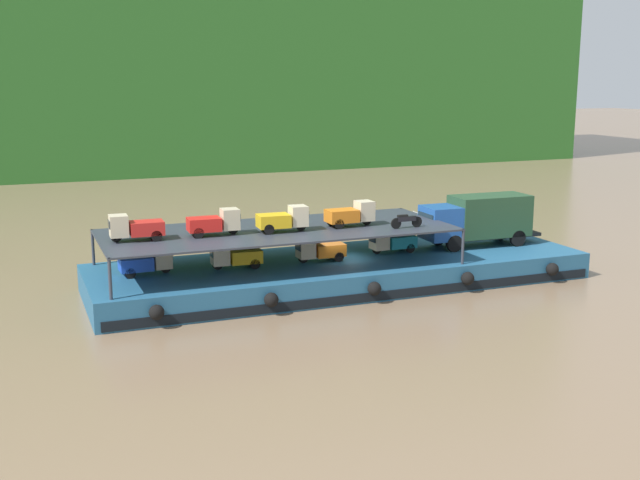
% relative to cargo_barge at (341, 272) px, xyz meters
% --- Properties ---
extents(ground_plane, '(400.00, 400.00, 0.00)m').
position_rel_cargo_barge_xyz_m(ground_plane, '(0.00, 0.03, -0.75)').
color(ground_plane, '#7F664C').
extents(cargo_barge, '(28.46, 8.99, 1.50)m').
position_rel_cargo_barge_xyz_m(cargo_barge, '(0.00, 0.00, 0.00)').
color(cargo_barge, '#23567A').
rests_on(cargo_barge, ground).
extents(covered_lorry, '(7.90, 2.45, 3.10)m').
position_rel_cargo_barge_xyz_m(covered_lorry, '(9.25, 0.20, 2.44)').
color(covered_lorry, '#1E4C99').
rests_on(covered_lorry, cargo_barge).
extents(cargo_rack, '(19.26, 7.60, 2.00)m').
position_rel_cargo_barge_xyz_m(cargo_rack, '(-3.80, 0.03, 2.69)').
color(cargo_rack, '#2D333D').
rests_on(cargo_rack, cargo_barge).
extents(mini_truck_lower_stern, '(2.77, 1.25, 1.38)m').
position_rel_cargo_barge_xyz_m(mini_truck_lower_stern, '(-10.97, 0.49, 1.44)').
color(mini_truck_lower_stern, '#1E47B7').
rests_on(mini_truck_lower_stern, cargo_barge).
extents(mini_truck_lower_aft, '(2.78, 1.27, 1.38)m').
position_rel_cargo_barge_xyz_m(mini_truck_lower_aft, '(-6.26, 0.09, 1.44)').
color(mini_truck_lower_aft, gold).
rests_on(mini_truck_lower_aft, cargo_barge).
extents(mini_truck_lower_mid, '(2.74, 1.21, 1.38)m').
position_rel_cargo_barge_xyz_m(mini_truck_lower_mid, '(-1.39, -0.09, 1.44)').
color(mini_truck_lower_mid, orange).
rests_on(mini_truck_lower_mid, cargo_barge).
extents(mini_truck_lower_fore, '(2.77, 1.25, 1.38)m').
position_rel_cargo_barge_xyz_m(mini_truck_lower_fore, '(3.44, 0.43, 1.44)').
color(mini_truck_lower_fore, teal).
rests_on(mini_truck_lower_fore, cargo_barge).
extents(mini_truck_upper_stern, '(2.76, 1.24, 1.38)m').
position_rel_cargo_barge_xyz_m(mini_truck_upper_stern, '(-11.56, -0.19, 3.44)').
color(mini_truck_upper_stern, red).
rests_on(mini_truck_upper_stern, cargo_rack).
extents(mini_truck_upper_mid, '(2.78, 1.26, 1.38)m').
position_rel_cargo_barge_xyz_m(mini_truck_upper_mid, '(-7.46, -0.32, 3.44)').
color(mini_truck_upper_mid, red).
rests_on(mini_truck_upper_mid, cargo_rack).
extents(mini_truck_upper_fore, '(2.79, 1.29, 1.38)m').
position_rel_cargo_barge_xyz_m(mini_truck_upper_fore, '(-3.74, -0.72, 3.44)').
color(mini_truck_upper_fore, gold).
rests_on(mini_truck_upper_fore, cargo_rack).
extents(mini_truck_upper_bow, '(2.76, 1.23, 1.38)m').
position_rel_cargo_barge_xyz_m(mini_truck_upper_bow, '(0.30, -0.61, 3.44)').
color(mini_truck_upper_bow, orange).
rests_on(mini_truck_upper_bow, cargo_rack).
extents(motorcycle_upper_port, '(1.90, 0.55, 0.87)m').
position_rel_cargo_barge_xyz_m(motorcycle_upper_port, '(2.94, -2.25, 3.18)').
color(motorcycle_upper_port, black).
rests_on(motorcycle_upper_port, cargo_rack).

